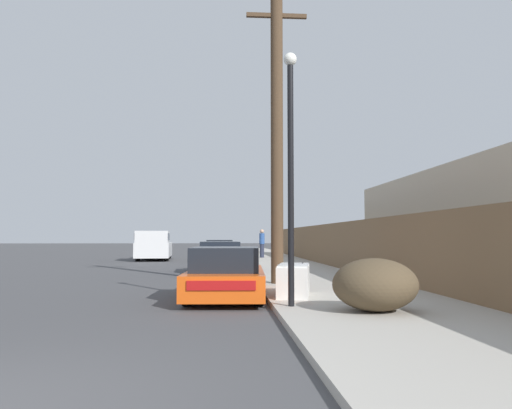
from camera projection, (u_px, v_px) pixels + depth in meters
sidewalk_curb at (277, 262)px, 27.74m from camera, size 4.20×63.00×0.12m
discarded_fridge at (294, 280)px, 11.30m from camera, size 0.98×1.74×0.73m
parked_sports_car_red at (226, 275)px, 11.64m from camera, size 1.96×4.12×1.22m
car_parked_mid at (219, 258)px, 20.24m from camera, size 1.95×4.22×1.26m
car_parked_far at (219, 251)px, 30.62m from camera, size 1.85×4.64×1.26m
pickup_truck at (154, 246)px, 31.15m from camera, size 2.37×5.91×1.80m
utility_pole at (277, 130)px, 14.61m from camera, size 1.80×0.36×8.79m
street_lamp at (291, 158)px, 9.78m from camera, size 0.26×0.26×4.99m
brush_pile at (375, 285)px, 8.95m from camera, size 1.53×1.46×0.95m
wooden_fence at (333, 245)px, 22.59m from camera, size 0.08×39.87×1.95m
pedestrian at (262, 243)px, 32.19m from camera, size 0.34×0.34×1.82m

